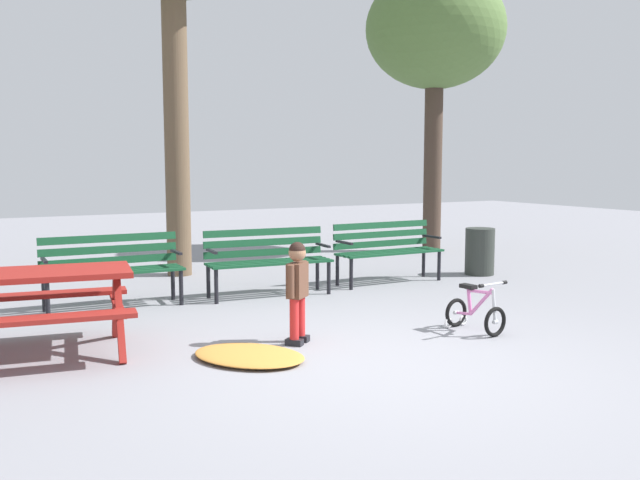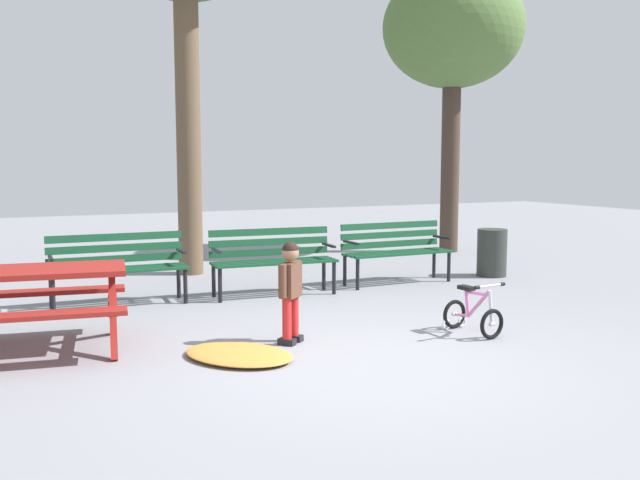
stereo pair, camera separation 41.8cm
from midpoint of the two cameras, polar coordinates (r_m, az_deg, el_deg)
name	(u,v)px [view 1 (the left image)]	position (r m, az deg, el deg)	size (l,w,h in m)	color
ground	(372,363)	(6.02, 2.32, -10.09)	(36.00, 36.00, 0.00)	gray
picnic_table	(24,291)	(6.65, -24.84, -3.85)	(1.98, 1.60, 0.79)	maroon
park_bench_far_left	(112,264)	(8.57, -18.07, -1.93)	(1.61, 0.49, 0.85)	#144728
park_bench_left	(267,256)	(8.91, -5.69, -1.32)	(1.63, 0.58, 0.85)	#144728
park_bench_right	(387,247)	(9.87, 4.28, -0.55)	(1.61, 0.48, 0.85)	#144728
child_standing	(297,285)	(6.53, -3.71, -3.71)	(0.30, 0.28, 0.97)	red
kids_bicycle	(475,312)	(7.17, 10.97, -5.84)	(0.42, 0.59, 0.54)	black
leaf_pile	(249,355)	(6.18, -7.80, -9.37)	(1.04, 0.73, 0.07)	#C68438
trash_bin	(480,251)	(10.75, 11.91, -0.93)	(0.44, 0.44, 0.71)	#2D332D
tree_center	(435,33)	(13.62, 8.55, 16.50)	(2.60, 2.60, 5.26)	#423328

